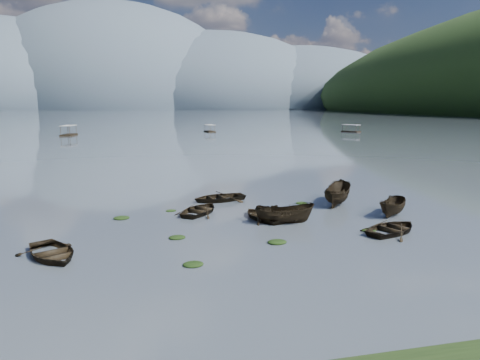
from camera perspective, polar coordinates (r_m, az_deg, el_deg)
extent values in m
plane|color=#4B545E|center=(25.21, 6.03, -9.14)|extent=(2400.00, 2400.00, 0.00)
ellipsoid|color=#475666|center=(956.45, -28.20, 8.35)|extent=(520.00, 520.00, 280.00)
ellipsoid|color=#475666|center=(924.06, -16.04, 9.12)|extent=(520.00, 520.00, 340.00)
ellipsoid|color=#475666|center=(934.33, -3.54, 9.49)|extent=(520.00, 520.00, 260.00)
ellipsoid|color=#475666|center=(979.05, 7.07, 9.45)|extent=(520.00, 520.00, 220.00)
imported|color=black|center=(25.96, -23.76, -9.40)|extent=(4.89, 5.44, 0.93)
imported|color=black|center=(33.25, -5.30, -4.40)|extent=(4.93, 5.20, 0.88)
imported|color=black|center=(30.52, 5.94, -5.72)|extent=(4.40, 2.24, 1.62)
imported|color=black|center=(31.56, 3.18, -5.15)|extent=(4.13, 4.86, 0.86)
imported|color=black|center=(29.95, 19.71, -6.58)|extent=(5.34, 4.75, 0.91)
imported|color=black|center=(34.50, 19.66, -4.42)|extent=(3.96, 3.81, 1.54)
imported|color=black|center=(37.33, -2.80, -2.76)|extent=(5.23, 4.22, 0.96)
imported|color=black|center=(37.02, 12.77, -3.11)|extent=(4.45, 5.15, 1.93)
ellipsoid|color=black|center=(22.81, -6.26, -11.25)|extent=(1.10, 0.90, 0.24)
ellipsoid|color=black|center=(27.28, -8.38, -7.70)|extent=(1.06, 0.85, 0.23)
ellipsoid|color=black|center=(26.20, 4.98, -8.38)|extent=(1.18, 0.94, 0.25)
ellipsoid|color=black|center=(36.54, 8.18, -3.14)|extent=(0.96, 0.81, 0.21)
ellipsoid|color=black|center=(29.75, 16.78, -6.52)|extent=(0.99, 0.78, 0.20)
ellipsoid|color=black|center=(32.64, -15.52, -5.00)|extent=(1.17, 0.95, 0.25)
ellipsoid|color=black|center=(34.11, -9.19, -4.11)|extent=(0.83, 0.69, 0.17)
ellipsoid|color=black|center=(41.64, 13.28, -1.68)|extent=(1.11, 0.89, 0.24)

